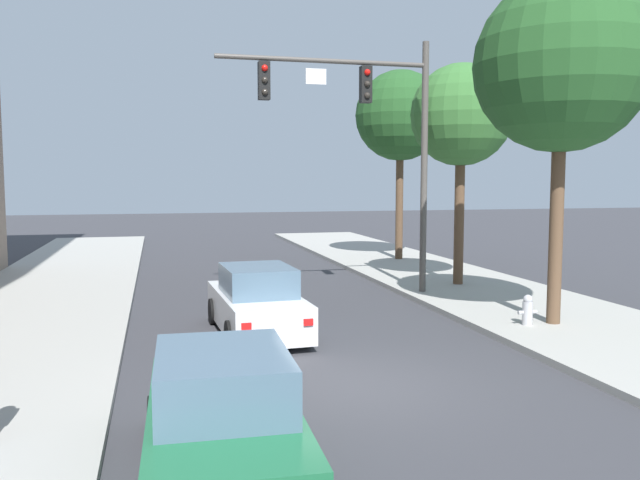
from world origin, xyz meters
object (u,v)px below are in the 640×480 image
object	(u,v)px
traffic_signal_mast	(369,119)
street_tree_nearest	(562,66)
fire_hydrant	(528,310)
street_tree_third	(400,116)
car_lead_white	(257,303)
street_tree_second	(461,116)
car_following_green	(222,422)

from	to	relation	value
traffic_signal_mast	street_tree_nearest	size ratio (longest dim) A/B	0.93
fire_hydrant	street_tree_third	world-z (taller)	street_tree_third
traffic_signal_mast	street_tree_nearest	xyz separation A→B (m)	(3.05, -4.87, 0.85)
car_lead_white	street_tree_second	xyz separation A→B (m)	(7.38, 4.69, 4.88)
car_lead_white	street_tree_nearest	size ratio (longest dim) A/B	0.53
car_lead_white	car_following_green	world-z (taller)	same
car_following_green	traffic_signal_mast	bearing A→B (deg)	63.47
traffic_signal_mast	street_tree_third	bearing A→B (deg)	62.87
car_following_green	street_tree_third	distance (m)	21.71
street_tree_third	street_tree_nearest	bearing A→B (deg)	-94.55
car_lead_white	car_following_green	xyz separation A→B (m)	(-1.50, -7.18, 0.00)
street_tree_nearest	street_tree_third	size ratio (longest dim) A/B	1.00
car_following_green	street_tree_third	xyz separation A→B (m)	(9.46, 18.74, 5.53)
street_tree_nearest	street_tree_second	xyz separation A→B (m)	(0.44, 5.94, -0.58)
traffic_signal_mast	street_tree_nearest	world-z (taller)	street_tree_nearest
fire_hydrant	street_tree_third	size ratio (longest dim) A/B	0.09
car_lead_white	street_tree_nearest	distance (m)	8.92
traffic_signal_mast	car_following_green	bearing A→B (deg)	-116.53
street_tree_third	street_tree_second	bearing A→B (deg)	-94.82
traffic_signal_mast	street_tree_second	world-z (taller)	traffic_signal_mast
car_lead_white	street_tree_nearest	xyz separation A→B (m)	(6.94, -1.25, 5.46)
car_following_green	street_tree_nearest	distance (m)	11.68
street_tree_third	fire_hydrant	bearing A→B (deg)	-97.66
traffic_signal_mast	street_tree_third	xyz separation A→B (m)	(4.07, 7.94, 0.93)
traffic_signal_mast	fire_hydrant	bearing A→B (deg)	-64.40
traffic_signal_mast	car_following_green	xyz separation A→B (m)	(-5.39, -10.80, -4.61)
traffic_signal_mast	fire_hydrant	size ratio (longest dim) A/B	10.42
traffic_signal_mast	fire_hydrant	xyz separation A→B (m)	(2.34, -4.89, -4.82)
street_tree_second	street_tree_third	world-z (taller)	street_tree_third
street_tree_nearest	street_tree_third	world-z (taller)	street_tree_nearest
car_lead_white	traffic_signal_mast	bearing A→B (deg)	42.90
car_following_green	street_tree_nearest	world-z (taller)	street_tree_nearest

